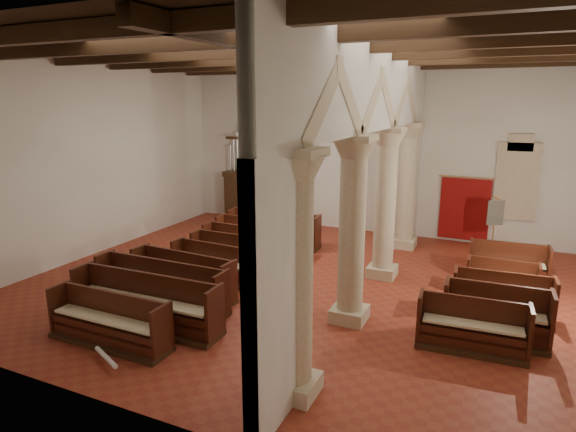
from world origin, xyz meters
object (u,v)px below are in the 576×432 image
at_px(lectern, 255,213).
at_px(aisle_pew_0, 471,334).
at_px(pipe_organ, 251,188).
at_px(processional_banner, 492,239).
at_px(nave_pew_0, 109,328).

relative_size(lectern, aisle_pew_0, 0.62).
height_order(pipe_organ, lectern, pipe_organ).
height_order(pipe_organ, processional_banner, pipe_organ).
height_order(processional_banner, nave_pew_0, processional_banner).
bearing_deg(processional_banner, lectern, 148.99).
distance_m(nave_pew_0, aisle_pew_0, 7.11).
bearing_deg(nave_pew_0, processional_banner, 51.58).
relative_size(lectern, nave_pew_0, 0.48).
xyz_separation_m(lectern, aisle_pew_0, (8.30, -6.57, -0.19)).
distance_m(lectern, aisle_pew_0, 10.58).
distance_m(lectern, nave_pew_0, 9.45).
relative_size(nave_pew_0, aisle_pew_0, 1.30).
bearing_deg(aisle_pew_0, pipe_organ, 137.28).
bearing_deg(processional_banner, aisle_pew_0, -116.44).
height_order(lectern, processional_banner, processional_banner).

